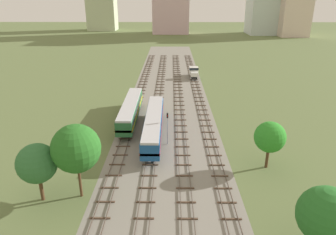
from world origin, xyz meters
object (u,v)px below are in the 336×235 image
at_px(passenger_coach_left_nearest, 154,123).
at_px(signal_post_nearest, 167,124).
at_px(shunter_loco_centre_mid, 194,71).
at_px(diesel_railcar_far_left_near, 131,109).

bearing_deg(passenger_coach_left_nearest, signal_post_nearest, -50.68).
bearing_deg(shunter_loco_centre_mid, diesel_railcar_far_left_near, -112.51).
xyz_separation_m(diesel_railcar_far_left_near, shunter_loco_centre_mid, (14.91, 35.98, -0.59)).
xyz_separation_m(passenger_coach_left_nearest, diesel_railcar_far_left_near, (-4.97, 7.18, -0.02)).
relative_size(diesel_railcar_far_left_near, signal_post_nearest, 3.55).
height_order(passenger_coach_left_nearest, diesel_railcar_far_left_near, same).
distance_m(passenger_coach_left_nearest, signal_post_nearest, 4.05).
distance_m(diesel_railcar_far_left_near, signal_post_nearest, 12.69).
bearing_deg(passenger_coach_left_nearest, shunter_loco_centre_mid, 77.03).
height_order(diesel_railcar_far_left_near, signal_post_nearest, signal_post_nearest).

